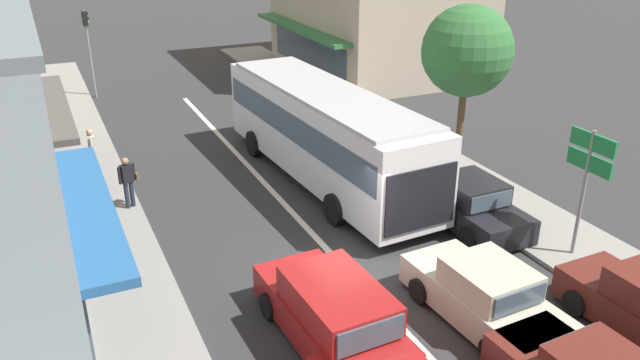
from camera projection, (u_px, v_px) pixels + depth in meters
The scene contains 13 objects.
ground_plane at pixel (355, 279), 15.86m from camera, with size 140.00×140.00×0.00m, color #2D2D30.
lane_centre_line at pixel (294, 214), 19.18m from camera, with size 0.20×28.00×0.01m, color silver.
sidewalk_left at pixel (53, 229), 18.19m from camera, with size 5.20×44.00×0.14m, color gray.
kerb_right at pixel (427, 159), 23.21m from camera, with size 2.80×44.00×0.12m, color gray.
city_bus at pixel (325, 129), 20.81m from camera, with size 3.13×10.97×3.23m.
sedan_adjacent_lane_lead at pixel (485, 296), 13.99m from camera, with size 2.04×4.27×1.47m.
wagon_adjacent_lane_trail at pixel (332, 314), 13.25m from camera, with size 2.06×4.56×1.58m.
parked_sedan_kerb_second at pixel (468, 204), 18.34m from camera, with size 1.90×4.20×1.47m.
traffic_light_downstreet at pixel (88, 40), 29.84m from camera, with size 0.32×0.24×4.20m.
directional_road_sign at pixel (589, 164), 15.78m from camera, with size 0.10×1.40×3.60m.
street_tree_right at pixel (467, 51), 20.23m from camera, with size 2.99×2.99×5.89m.
pedestrian_with_handbag_near at pixel (128, 179), 19.00m from camera, with size 0.64×0.43×1.63m.
pedestrian_browsing_midblock at pixel (92, 149), 21.40m from camera, with size 0.25×0.57×1.63m.
Camera 1 is at (-6.50, -11.88, 8.68)m, focal length 35.00 mm.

